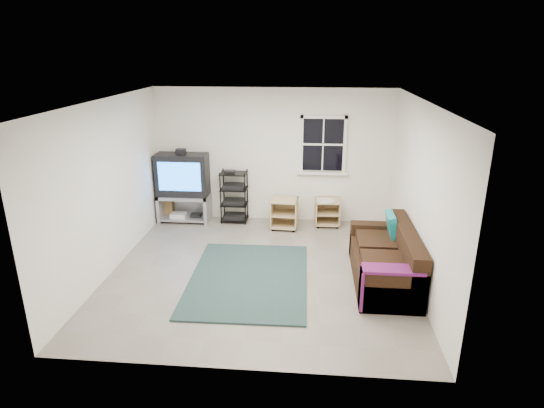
# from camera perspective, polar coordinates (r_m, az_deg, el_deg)

# --- Properties ---
(room) EXTENTS (4.60, 4.62, 4.60)m
(room) POSITION_cam_1_polar(r_m,az_deg,el_deg) (8.77, 6.40, 6.96)
(room) COLOR slate
(room) RESTS_ON ground
(tv_unit) EXTENTS (1.00, 0.50, 1.47)m
(tv_unit) POSITION_cam_1_polar(r_m,az_deg,el_deg) (9.05, -11.10, 2.72)
(tv_unit) COLOR #94949B
(tv_unit) RESTS_ON ground
(av_rack) EXTENTS (0.52, 0.38, 1.04)m
(av_rack) POSITION_cam_1_polar(r_m,az_deg,el_deg) (9.00, -4.75, 0.55)
(av_rack) COLOR black
(av_rack) RESTS_ON ground
(side_table_left) EXTENTS (0.52, 0.52, 0.58)m
(side_table_left) POSITION_cam_1_polar(r_m,az_deg,el_deg) (8.72, 1.61, -1.00)
(side_table_left) COLOR tan
(side_table_left) RESTS_ON ground
(side_table_right) EXTENTS (0.49, 0.51, 0.54)m
(side_table_right) POSITION_cam_1_polar(r_m,az_deg,el_deg) (8.91, 6.91, -0.75)
(side_table_right) COLOR tan
(side_table_right) RESTS_ON ground
(sofa) EXTENTS (0.85, 1.92, 0.88)m
(sofa) POSITION_cam_1_polar(r_m,az_deg,el_deg) (6.95, 14.16, -7.01)
(sofa) COLOR black
(sofa) RESTS_ON ground
(shag_rug) EXTENTS (1.78, 2.41, 0.03)m
(shag_rug) POSITION_cam_1_polar(r_m,az_deg,el_deg) (6.92, -2.95, -9.30)
(shag_rug) COLOR #2F2115
(shag_rug) RESTS_ON ground
(paper_bag) EXTENTS (0.28, 0.18, 0.39)m
(paper_bag) POSITION_cam_1_polar(r_m,az_deg,el_deg) (9.48, -13.05, -0.56)
(paper_bag) COLOR olive
(paper_bag) RESTS_ON ground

